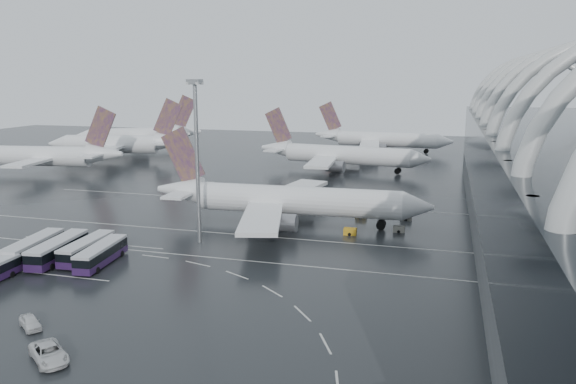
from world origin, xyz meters
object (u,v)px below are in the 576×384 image
(airliner_main, at_px, (284,201))
(bus_row_near_a, at_px, (33,248))
(bus_row_near_c, at_px, (87,248))
(gse_cart_belly_b, at_px, (406,217))
(bus_row_near_b, at_px, (58,249))
(gse_cart_belly_d, at_px, (399,229))
(airliner_gate_b, at_px, (339,155))
(gse_cart_belly_a, at_px, (350,232))
(jet_remote_mid, at_px, (121,144))
(van_curve_a, at_px, (49,353))
(bus_row_near_d, at_px, (101,254))
(jet_remote_west, at_px, (51,156))
(floodlight_mast, at_px, (197,142))
(jet_remote_far, at_px, (141,136))
(van_curve_b, at_px, (30,322))
(airliner_gate_c, at_px, (379,140))
(gse_cart_belly_e, at_px, (361,214))

(airliner_main, xyz_separation_m, bus_row_near_a, (-32.49, -32.38, -2.90))
(bus_row_near_c, relative_size, gse_cart_belly_b, 5.62)
(bus_row_near_b, bearing_deg, gse_cart_belly_d, -64.48)
(airliner_gate_b, distance_m, gse_cart_belly_a, 74.27)
(airliner_main, height_order, airliner_gate_b, airliner_gate_b)
(jet_remote_mid, height_order, bus_row_near_b, jet_remote_mid)
(gse_cart_belly_b, bearing_deg, van_curve_a, -114.17)
(bus_row_near_d, bearing_deg, van_curve_a, -162.50)
(bus_row_near_d, relative_size, van_curve_a, 2.09)
(airliner_gate_b, bearing_deg, van_curve_a, -84.87)
(airliner_main, bearing_deg, jet_remote_west, 153.60)
(gse_cart_belly_d, bearing_deg, bus_row_near_c, -147.61)
(bus_row_near_a, height_order, bus_row_near_c, bus_row_near_a)
(bus_row_near_b, height_order, bus_row_near_c, bus_row_near_b)
(bus_row_near_b, bearing_deg, jet_remote_west, 32.29)
(bus_row_near_b, height_order, floodlight_mast, floodlight_mast)
(bus_row_near_a, xyz_separation_m, bus_row_near_c, (8.11, 2.56, -0.13))
(airliner_main, xyz_separation_m, jet_remote_mid, (-80.20, 69.22, 0.87))
(jet_remote_far, relative_size, bus_row_near_b, 3.26)
(bus_row_near_b, bearing_deg, airliner_main, -48.10)
(airliner_main, xyz_separation_m, floodlight_mast, (-10.89, -16.23, 13.12))
(van_curve_b, height_order, floodlight_mast, floodlight_mast)
(bus_row_near_a, height_order, gse_cart_belly_a, bus_row_near_a)
(airliner_gate_b, relative_size, gse_cart_belly_d, 26.08)
(airliner_gate_c, relative_size, gse_cart_belly_a, 23.33)
(jet_remote_mid, height_order, gse_cart_belly_b, jet_remote_mid)
(gse_cart_belly_d, bearing_deg, bus_row_near_b, -147.93)
(airliner_gate_b, relative_size, van_curve_a, 8.94)
(gse_cart_belly_d, bearing_deg, floodlight_mast, -154.16)
(jet_remote_west, relative_size, van_curve_b, 10.84)
(jet_remote_far, relative_size, gse_cart_belly_b, 19.95)
(gse_cart_belly_d, bearing_deg, bus_row_near_a, -149.56)
(bus_row_near_d, height_order, floodlight_mast, floodlight_mast)
(bus_row_near_a, relative_size, gse_cart_belly_e, 6.18)
(airliner_gate_c, bearing_deg, gse_cart_belly_b, -75.25)
(gse_cart_belly_b, bearing_deg, gse_cart_belly_d, -93.71)
(floodlight_mast, relative_size, gse_cart_belly_a, 12.17)
(jet_remote_far, bearing_deg, jet_remote_mid, 75.02)
(van_curve_a, bearing_deg, airliner_main, 29.48)
(bus_row_near_a, distance_m, gse_cart_belly_a, 54.34)
(jet_remote_mid, distance_m, van_curve_b, 139.24)
(van_curve_b, bearing_deg, gse_cart_belly_b, 4.47)
(floodlight_mast, bearing_deg, van_curve_b, -96.49)
(bus_row_near_b, relative_size, floodlight_mast, 0.50)
(airliner_gate_c, bearing_deg, bus_row_near_d, -94.68)
(floodlight_mast, distance_m, gse_cart_belly_d, 41.07)
(bus_row_near_b, relative_size, gse_cart_belly_e, 6.20)
(airliner_gate_b, relative_size, gse_cart_belly_b, 24.13)
(gse_cart_belly_d, distance_m, gse_cart_belly_e, 12.79)
(jet_remote_west, height_order, jet_remote_far, jet_remote_far)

